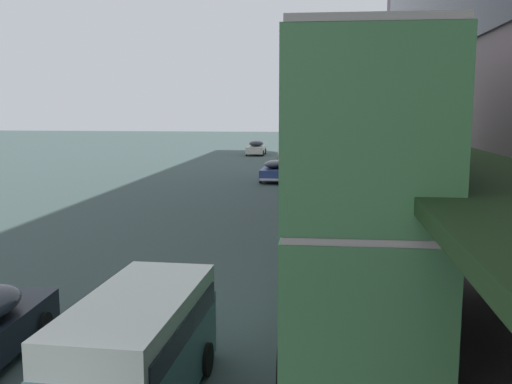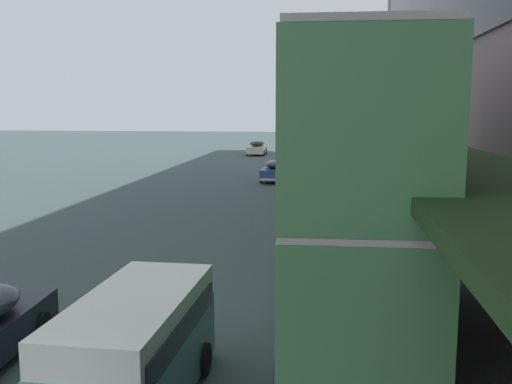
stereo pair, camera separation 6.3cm
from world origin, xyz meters
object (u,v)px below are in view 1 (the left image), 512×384
transit_bus_kerbside_front (351,185)px  sedan_oncoming_front (276,170)px  street_lamp (421,130)px  sedan_lead_mid (256,148)px  vw_van (141,342)px  sedan_trailing_near (288,154)px

transit_bus_kerbside_front → sedan_oncoming_front: bearing=98.4°
street_lamp → sedan_lead_mid: bearing=104.6°
transit_bus_kerbside_front → sedan_oncoming_front: 27.81m
sedan_oncoming_front → vw_van: size_ratio=1.08×
vw_van → street_lamp: size_ratio=0.63×
vw_van → sedan_lead_mid: bearing=94.8°
sedan_trailing_near → vw_van: bearing=-89.4°
sedan_oncoming_front → vw_van: 31.02m
street_lamp → transit_bus_kerbside_front: bearing=-109.3°
sedan_lead_mid → sedan_oncoming_front: sedan_lead_mid is taller
vw_van → street_lamp: (6.41, 11.44, 3.26)m
sedan_lead_mid → street_lamp: bearing=-75.4°
sedan_trailing_near → street_lamp: street_lamp is taller
sedan_lead_mid → street_lamp: street_lamp is taller
sedan_oncoming_front → sedan_trailing_near: sedan_trailing_near is taller
sedan_oncoming_front → vw_van: vw_van is taller
transit_bus_kerbside_front → street_lamp: bearing=70.7°
sedan_trailing_near → sedan_oncoming_front: bearing=-89.4°
transit_bus_kerbside_front → street_lamp: street_lamp is taller
street_lamp → sedan_oncoming_front: bearing=109.0°
sedan_lead_mid → sedan_trailing_near: (4.00, -7.94, 0.01)m
transit_bus_kerbside_front → sedan_lead_mid: (-8.17, 49.77, -2.64)m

